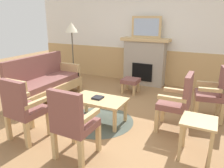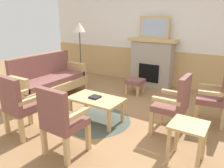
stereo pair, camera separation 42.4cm
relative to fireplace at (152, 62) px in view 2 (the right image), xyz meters
The scene contains 15 objects.
ground_plane 2.44m from the fireplace, 90.00° to the right, with size 14.00×14.00×0.00m, color #997047.
wall_back 0.70m from the fireplace, 90.00° to the left, with size 7.20×0.14×2.70m.
fireplace is the anchor object (origin of this frame).
framed_picture 0.91m from the fireplace, 90.00° to the left, with size 0.80×0.04×0.56m.
couch 2.70m from the fireplace, 127.46° to the right, with size 0.70×1.80×0.98m.
coffee_table 2.57m from the fireplace, 89.52° to the right, with size 0.96×0.56×0.44m.
round_rug 2.64m from the fireplace, 89.52° to the right, with size 1.24×1.24×0.01m, color #4C564C.
book_on_table 2.57m from the fireplace, 90.08° to the right, with size 0.17×0.18×0.03m, color black.
footstool 0.93m from the fireplace, 93.88° to the right, with size 0.40×0.40×0.36m.
armchair_near_fireplace 2.38m from the fireplace, 40.00° to the right, with size 0.55×0.55×0.98m.
armchair_by_window_left 2.62m from the fireplace, 59.48° to the right, with size 0.48×0.48×0.98m.
armchair_front_left 3.65m from the fireplace, 100.79° to the right, with size 0.51×0.51×0.98m.
armchair_front_center 3.63m from the fireplace, 86.05° to the right, with size 0.48×0.48×0.98m.
side_table 3.35m from the fireplace, 59.46° to the right, with size 0.44×0.44×0.55m.
floor_lamp_by_couch 2.12m from the fireplace, 152.72° to the right, with size 0.36×0.36×1.68m.
Camera 2 is at (2.19, -3.06, 1.81)m, focal length 34.55 mm.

